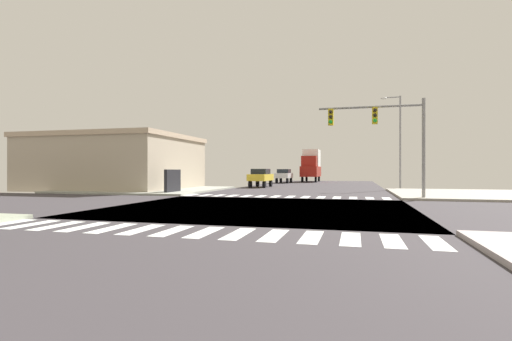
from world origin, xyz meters
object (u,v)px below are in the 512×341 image
(bank_building, at_px, (116,163))
(box_truck_nearside_1, at_px, (311,165))
(traffic_signal_mast, at_px, (380,126))
(sedan_queued_1, at_px, (261,176))
(sedan_leading_2, at_px, (284,175))
(street_lamp, at_px, (397,134))

(bank_building, height_order, box_truck_nearside_1, bank_building)
(box_truck_nearside_1, bearing_deg, traffic_signal_mast, 103.50)
(bank_building, distance_m, sedan_queued_1, 13.98)
(sedan_leading_2, bearing_deg, box_truck_nearside_1, -116.11)
(street_lamp, height_order, sedan_queued_1, street_lamp)
(bank_building, height_order, sedan_queued_1, bank_building)
(traffic_signal_mast, distance_m, box_truck_nearside_1, 33.62)
(street_lamp, distance_m, box_truck_nearside_1, 23.26)
(traffic_signal_mast, bearing_deg, sedan_queued_1, 128.87)
(box_truck_nearside_1, distance_m, sedan_queued_1, 19.49)
(bank_building, distance_m, box_truck_nearside_1, 30.49)
(sedan_queued_1, height_order, sedan_leading_2, same)
(sedan_queued_1, xyz_separation_m, sedan_leading_2, (0.00, 13.08, 0.00))
(sedan_leading_2, bearing_deg, street_lamp, 131.57)
(sedan_queued_1, distance_m, sedan_leading_2, 13.08)
(sedan_queued_1, bearing_deg, street_lamp, 172.88)
(box_truck_nearside_1, xyz_separation_m, sedan_queued_1, (-3.00, -19.20, -1.45))
(box_truck_nearside_1, height_order, sedan_queued_1, box_truck_nearside_1)
(street_lamp, xyz_separation_m, box_truck_nearside_1, (-10.05, 20.83, -2.44))
(traffic_signal_mast, relative_size, street_lamp, 0.74)
(traffic_signal_mast, distance_m, sedan_leading_2, 28.84)
(box_truck_nearside_1, bearing_deg, street_lamp, 115.75)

